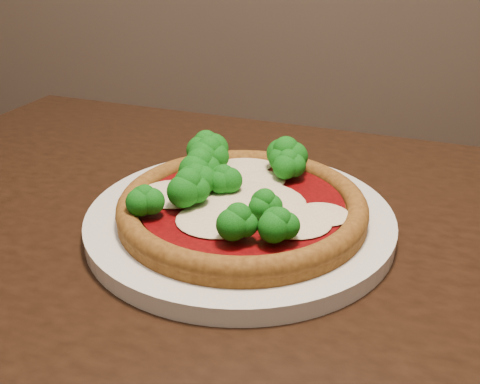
# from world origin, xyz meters

# --- Properties ---
(dining_table) EXTENTS (1.27, 0.94, 0.75)m
(dining_table) POSITION_xyz_m (0.11, 0.19, 0.64)
(dining_table) COLOR black
(dining_table) RESTS_ON floor
(plate) EXTENTS (0.31, 0.31, 0.02)m
(plate) POSITION_xyz_m (0.04, 0.24, 0.76)
(plate) COLOR silver
(plate) RESTS_ON dining_table
(pizza) EXTENTS (0.25, 0.25, 0.06)m
(pizza) POSITION_xyz_m (0.04, 0.24, 0.79)
(pizza) COLOR brown
(pizza) RESTS_ON plate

